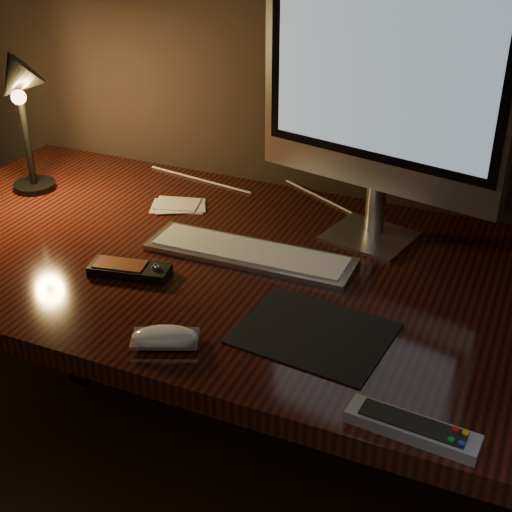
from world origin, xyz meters
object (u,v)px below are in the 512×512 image
at_px(monitor, 382,88).
at_px(desk_lamp, 19,101).
at_px(keyboard, 250,253).
at_px(media_remote, 130,269).
at_px(tv_remote, 412,428).
at_px(desk, 277,305).
at_px(mouse, 165,339).

bearing_deg(monitor, desk_lamp, -160.15).
relative_size(keyboard, desk_lamp, 1.26).
height_order(media_remote, tv_remote, media_remote).
distance_m(monitor, desk_lamp, 0.78).
xyz_separation_m(monitor, media_remote, (-0.37, -0.31, -0.30)).
bearing_deg(desk_lamp, tv_remote, -11.61).
distance_m(desk, media_remote, 0.32).
height_order(keyboard, tv_remote, tv_remote).
height_order(desk, desk_lamp, desk_lamp).
bearing_deg(mouse, desk_lamp, 122.89).
bearing_deg(keyboard, mouse, -91.92).
bearing_deg(media_remote, tv_remote, -30.81).
height_order(monitor, desk_lamp, monitor).
height_order(monitor, tv_remote, monitor).
distance_m(keyboard, mouse, 0.32).
distance_m(tv_remote, desk_lamp, 1.08).
height_order(tv_remote, desk_lamp, desk_lamp).
distance_m(monitor, tv_remote, 0.64).
xyz_separation_m(tv_remote, desk_lamp, (-0.97, 0.43, 0.21)).
bearing_deg(desk_lamp, mouse, -21.92).
bearing_deg(tv_remote, monitor, 116.28).
xyz_separation_m(mouse, desk_lamp, (-0.57, 0.38, 0.21)).
bearing_deg(mouse, media_remote, 112.97).
relative_size(monitor, tv_remote, 2.89).
bearing_deg(desk, monitor, 37.52).
bearing_deg(desk, mouse, -96.86).
relative_size(desk, keyboard, 3.90).
relative_size(desk, tv_remote, 8.80).
relative_size(desk, desk_lamp, 4.90).
xyz_separation_m(monitor, tv_remote, (0.21, -0.52, -0.30)).
distance_m(media_remote, tv_remote, 0.61).
bearing_deg(tv_remote, keyboard, 142.67).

